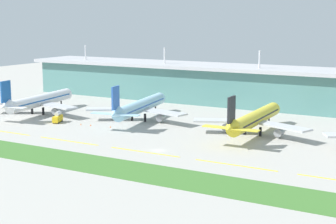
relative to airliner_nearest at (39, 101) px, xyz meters
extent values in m
plane|color=#A8A59E|center=(87.24, -33.82, -6.44)|extent=(600.00, 600.00, 0.00)
cube|color=slate|center=(87.24, 74.08, 3.07)|extent=(280.00, 28.00, 19.02)
cube|color=#B2B2B7|center=(87.24, 74.08, 13.48)|extent=(288.00, 34.00, 1.80)
cylinder|color=silver|center=(-24.76, 68.48, 18.88)|extent=(0.90, 0.90, 9.00)
cylinder|color=silver|center=(31.24, 68.48, 18.88)|extent=(0.90, 0.90, 9.00)
cylinder|color=silver|center=(87.24, 68.48, 18.88)|extent=(0.90, 0.90, 9.00)
cylinder|color=white|center=(-0.23, 1.54, 0.06)|extent=(12.75, 48.43, 5.80)
cone|color=white|center=(-4.02, 27.31, 0.06)|extent=(6.03, 4.76, 5.51)
cone|color=white|center=(3.72, -25.22, 1.26)|extent=(5.84, 7.28, 5.72)
cube|color=#19519E|center=(3.57, -24.23, 7.71)|extent=(1.63, 6.43, 9.50)
cube|color=white|center=(9.08, -23.93, 1.06)|extent=(10.36, 4.62, 0.36)
cube|color=#B7BABF|center=(-11.45, -4.59, -1.25)|extent=(24.14, 18.00, 0.70)
cylinder|color=gray|center=(-10.48, -2.99, -4.04)|extent=(3.82, 4.92, 3.20)
cube|color=#B7BABF|center=(12.29, -1.09, -1.25)|extent=(24.93, 12.26, 0.70)
cylinder|color=gray|center=(10.89, 0.16, -4.04)|extent=(3.82, 4.92, 3.20)
cylinder|color=black|center=(-2.86, 19.38, -4.64)|extent=(0.70, 0.70, 3.60)
cylinder|color=black|center=(-2.96, -1.90, -4.64)|extent=(1.10, 1.10, 3.60)
cylinder|color=black|center=(3.38, -0.96, -4.64)|extent=(1.10, 1.10, 3.60)
cube|color=#19519E|center=(-0.23, 1.54, 0.46)|extent=(12.09, 43.68, 0.60)
cylinder|color=#9ED1EA|center=(51.61, 11.18, 0.06)|extent=(14.58, 50.46, 5.80)
cone|color=#9ED1EA|center=(46.81, 37.86, 0.06)|extent=(6.13, 4.91, 5.51)
cone|color=#9ED1EA|center=(56.57, -16.49, 1.26)|extent=(6.02, 7.39, 5.72)
cube|color=#2D5BB7|center=(56.40, -15.51, 7.71)|extent=(1.82, 6.42, 9.50)
cube|color=#9ED1EA|center=(51.07, -16.97, 1.06)|extent=(10.41, 4.92, 0.36)
cube|color=#9ED1EA|center=(61.90, -15.03, 1.06)|extent=(10.41, 4.92, 0.36)
cube|color=#B7BABF|center=(40.58, 4.70, -1.25)|extent=(23.93, 18.54, 0.70)
cylinder|color=gray|center=(41.50, 6.33, -4.04)|extent=(3.94, 4.99, 3.20)
cube|color=#B7BABF|center=(64.20, 8.94, -1.25)|extent=(24.88, 11.57, 0.70)
cylinder|color=gray|center=(62.76, 10.15, -4.04)|extent=(3.94, 4.99, 3.20)
cylinder|color=black|center=(48.28, 29.71, -4.64)|extent=(0.70, 0.70, 3.60)
cylinder|color=black|center=(48.99, 7.66, -4.64)|extent=(1.10, 1.10, 3.60)
cylinder|color=black|center=(55.28, 8.79, -4.64)|extent=(1.10, 1.10, 3.60)
cube|color=#2D5BB7|center=(51.61, 11.18, 0.46)|extent=(13.74, 45.52, 0.60)
cylinder|color=yellow|center=(107.57, 8.67, 0.06)|extent=(7.34, 50.31, 5.80)
cone|color=yellow|center=(106.74, 35.73, 0.06)|extent=(5.63, 4.17, 5.51)
cone|color=yellow|center=(108.43, -19.40, 1.26)|extent=(5.13, 6.78, 5.72)
cube|color=black|center=(108.40, -18.40, 7.71)|extent=(0.90, 6.42, 9.50)
cube|color=yellow|center=(102.92, -19.07, 1.06)|extent=(10.09, 3.51, 0.36)
cube|color=yellow|center=(113.91, -18.73, 1.06)|extent=(10.09, 3.51, 0.36)
cube|color=#B7BABF|center=(95.71, 3.88, -1.25)|extent=(24.71, 15.89, 0.70)
cylinder|color=gray|center=(96.87, 5.36, -4.04)|extent=(3.34, 4.60, 3.20)
cube|color=#B7BABF|center=(119.70, 4.61, -1.25)|extent=(24.87, 14.68, 0.70)
cylinder|color=gray|center=(118.46, 6.02, -4.04)|extent=(3.34, 4.60, 3.20)
cylinder|color=black|center=(107.00, 27.47, -4.64)|extent=(0.70, 0.70, 3.60)
cylinder|color=black|center=(104.47, 5.57, -4.64)|extent=(1.10, 1.10, 3.60)
cylinder|color=black|center=(110.86, 5.77, -4.64)|extent=(1.10, 1.10, 3.60)
cube|color=black|center=(107.57, 8.67, 0.46)|extent=(7.22, 45.30, 0.60)
cube|color=yellow|center=(16.24, -38.05, -6.42)|extent=(28.00, 0.70, 0.04)
cube|color=yellow|center=(50.24, -38.05, -6.42)|extent=(28.00, 0.70, 0.04)
cube|color=yellow|center=(84.24, -38.05, -6.42)|extent=(28.00, 0.70, 0.04)
cube|color=yellow|center=(118.24, -38.05, -6.42)|extent=(28.00, 0.70, 0.04)
cube|color=#3D702D|center=(87.24, -59.17, -6.39)|extent=(300.00, 18.00, 0.10)
cube|color=gold|center=(22.30, -12.28, -4.69)|extent=(5.06, 7.65, 2.60)
cylinder|color=silver|center=(22.01, -11.53, -2.49)|extent=(3.33, 4.45, 2.00)
cylinder|color=black|center=(24.32, -14.19, -5.99)|extent=(0.66, 0.97, 0.90)
cylinder|color=black|center=(22.14, -15.05, -5.99)|extent=(0.66, 0.97, 0.90)
cylinder|color=black|center=(22.47, -9.50, -5.99)|extent=(0.66, 0.97, 0.90)
cylinder|color=black|center=(20.29, -10.36, -5.99)|extent=(0.66, 0.97, 0.90)
cone|color=orange|center=(49.41, -9.72, -6.09)|extent=(0.56, 0.56, 0.70)
cone|color=orange|center=(34.73, -11.39, -6.09)|extent=(0.56, 0.56, 0.70)
cone|color=orange|center=(39.83, -10.99, -6.09)|extent=(0.56, 0.56, 0.70)
camera|label=1|loc=(179.34, -189.57, 39.64)|focal=56.42mm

